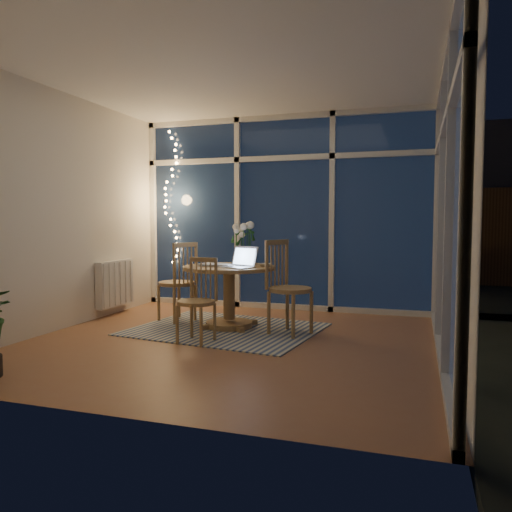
# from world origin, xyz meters

# --- Properties ---
(floor) EXTENTS (4.00, 4.00, 0.00)m
(floor) POSITION_xyz_m (0.00, 0.00, 0.00)
(floor) COLOR #9A6343
(floor) RESTS_ON ground
(ceiling) EXTENTS (4.00, 4.00, 0.00)m
(ceiling) POSITION_xyz_m (0.00, 0.00, 2.60)
(ceiling) COLOR white
(ceiling) RESTS_ON wall_back
(wall_back) EXTENTS (4.00, 0.04, 2.60)m
(wall_back) POSITION_xyz_m (0.00, 2.00, 1.30)
(wall_back) COLOR silver
(wall_back) RESTS_ON floor
(wall_front) EXTENTS (4.00, 0.04, 2.60)m
(wall_front) POSITION_xyz_m (0.00, -2.00, 1.30)
(wall_front) COLOR silver
(wall_front) RESTS_ON floor
(wall_left) EXTENTS (0.04, 4.00, 2.60)m
(wall_left) POSITION_xyz_m (-2.00, 0.00, 1.30)
(wall_left) COLOR silver
(wall_left) RESTS_ON floor
(wall_right) EXTENTS (0.04, 4.00, 2.60)m
(wall_right) POSITION_xyz_m (2.00, 0.00, 1.30)
(wall_right) COLOR silver
(wall_right) RESTS_ON floor
(window_wall_back) EXTENTS (4.00, 0.10, 2.60)m
(window_wall_back) POSITION_xyz_m (0.00, 1.96, 1.30)
(window_wall_back) COLOR silver
(window_wall_back) RESTS_ON floor
(window_wall_right) EXTENTS (0.10, 4.00, 2.60)m
(window_wall_right) POSITION_xyz_m (1.96, 0.00, 1.30)
(window_wall_right) COLOR silver
(window_wall_right) RESTS_ON floor
(radiator) EXTENTS (0.10, 0.70, 0.58)m
(radiator) POSITION_xyz_m (-1.94, 0.90, 0.40)
(radiator) COLOR silver
(radiator) RESTS_ON wall_left
(fairy_lights) EXTENTS (0.24, 0.10, 1.85)m
(fairy_lights) POSITION_xyz_m (-1.65, 1.88, 1.52)
(fairy_lights) COLOR #EDAA5E
(fairy_lights) RESTS_ON window_wall_back
(garden_patio) EXTENTS (12.00, 6.00, 0.10)m
(garden_patio) POSITION_xyz_m (0.50, 5.00, -0.06)
(garden_patio) COLOR black
(garden_patio) RESTS_ON ground
(garden_fence) EXTENTS (11.00, 0.08, 1.80)m
(garden_fence) POSITION_xyz_m (0.00, 5.50, 0.90)
(garden_fence) COLOR #392514
(garden_fence) RESTS_ON ground
(neighbour_roof) EXTENTS (7.00, 3.00, 2.20)m
(neighbour_roof) POSITION_xyz_m (0.30, 8.50, 2.20)
(neighbour_roof) COLOR #31343B
(neighbour_roof) RESTS_ON ground
(garden_shrubs) EXTENTS (0.90, 0.90, 0.90)m
(garden_shrubs) POSITION_xyz_m (-0.80, 3.40, 0.45)
(garden_shrubs) COLOR black
(garden_shrubs) RESTS_ON ground
(rug) EXTENTS (2.13, 1.80, 0.01)m
(rug) POSITION_xyz_m (-0.27, 0.49, 0.01)
(rug) COLOR beige
(rug) RESTS_ON floor
(dining_table) EXTENTS (1.14, 1.14, 0.69)m
(dining_table) POSITION_xyz_m (-0.27, 0.59, 0.35)
(dining_table) COLOR olive
(dining_table) RESTS_ON floor
(chair_left) EXTENTS (0.59, 0.59, 0.96)m
(chair_left) POSITION_xyz_m (-0.99, 0.74, 0.48)
(chair_left) COLOR olive
(chair_left) RESTS_ON floor
(chair_right) EXTENTS (0.61, 0.61, 1.01)m
(chair_right) POSITION_xyz_m (0.46, 0.47, 0.50)
(chair_right) COLOR olive
(chair_right) RESTS_ON floor
(chair_front) EXTENTS (0.43, 0.43, 0.84)m
(chair_front) POSITION_xyz_m (-0.33, -0.15, 0.42)
(chair_front) COLOR olive
(chair_front) RESTS_ON floor
(laptop) EXTENTS (0.43, 0.40, 0.25)m
(laptop) POSITION_xyz_m (-0.10, 0.40, 0.82)
(laptop) COLOR #BAB9BE
(laptop) RESTS_ON dining_table
(flower_vase) EXTENTS (0.23, 0.23, 0.21)m
(flower_vase) POSITION_xyz_m (-0.20, 0.91, 0.80)
(flower_vase) COLOR white
(flower_vase) RESTS_ON dining_table
(bowl) EXTENTS (0.17, 0.17, 0.04)m
(bowl) POSITION_xyz_m (0.13, 0.65, 0.71)
(bowl) COLOR silver
(bowl) RESTS_ON dining_table
(newspapers) EXTENTS (0.39, 0.31, 0.02)m
(newspapers) POSITION_xyz_m (-0.40, 0.61, 0.71)
(newspapers) COLOR silver
(newspapers) RESTS_ON dining_table
(phone) EXTENTS (0.12, 0.08, 0.01)m
(phone) POSITION_xyz_m (-0.24, 0.55, 0.70)
(phone) COLOR black
(phone) RESTS_ON dining_table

